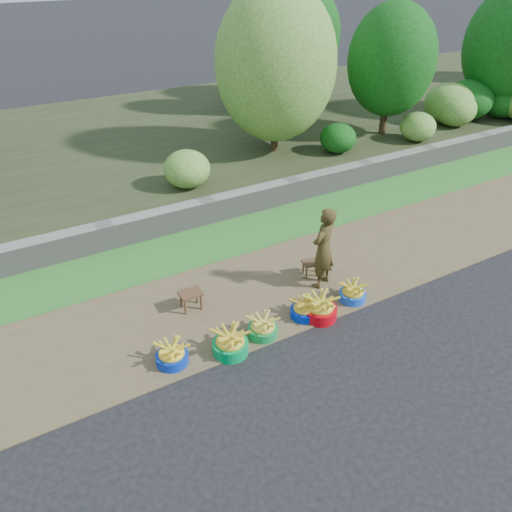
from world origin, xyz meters
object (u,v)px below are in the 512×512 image
basin_b (230,343)px  basin_a (172,355)px  basin_c (263,328)px  stool_right (312,264)px  basin_d (304,309)px  vendor_woman (323,248)px  basin_f (353,293)px  stool_left (191,296)px  basin_e (320,308)px

basin_b → basin_a: bearing=165.7°
basin_c → stool_right: 1.91m
basin_a → stool_right: bearing=15.7°
basin_d → stool_right: 1.23m
basin_c → vendor_woman: size_ratio=0.32×
basin_f → stool_left: bearing=155.4°
basin_d → basin_f: 0.98m
basin_a → stool_right: size_ratio=1.26×
basin_a → basin_f: bearing=-1.9°
basin_b → basin_f: size_ratio=1.18×
basin_a → basin_c: 1.46m
basin_b → vendor_woman: size_ratio=0.36×
basin_f → stool_right: bearing=100.5°
basin_b → basin_c: basin_b is taller
basin_b → vendor_woman: vendor_woman is taller
basin_b → basin_d: (1.44, 0.15, -0.03)m
basin_e → stool_right: bearing=61.6°
basin_b → stool_right: (2.23, 1.08, 0.07)m
basin_e → basin_f: basin_e is taller
basin_c → vendor_woman: 1.84m
stool_right → basin_a: bearing=-164.3°
basin_c → basin_d: 0.83m
basin_b → basin_f: 2.42m
basin_b → basin_f: (2.42, 0.11, -0.03)m
basin_a → vendor_woman: vendor_woman is taller
basin_c → stool_right: basin_c is taller
basin_c → stool_left: bearing=120.9°
basin_f → vendor_woman: vendor_woman is taller
stool_right → basin_f: bearing=-79.5°
basin_f → stool_left: 2.76m
basin_d → basin_c: bearing=-175.6°
basin_b → basin_e: size_ratio=0.98×
basin_c → basin_f: 1.80m
basin_a → basin_b: bearing=-14.3°
basin_e → stool_left: basin_e is taller
basin_c → vendor_woman: (1.60, 0.67, 0.61)m
basin_a → stool_left: size_ratio=1.26×
basin_a → basin_b: 0.87m
basin_b → basin_f: bearing=2.6°
vendor_woman → basin_d: bearing=13.0°
basin_c → basin_e: size_ratio=0.85×
stool_left → stool_right: (2.32, -0.17, -0.03)m
basin_d → basin_f: (0.98, -0.04, 0.00)m
basin_e → basin_b: bearing=-179.6°
basin_a → basin_d: basin_a is taller
basin_f → stool_right: 1.00m
basin_c → stool_right: bearing=31.7°
stool_left → basin_c: bearing=-59.1°
basin_a → basin_c: bearing=-5.2°
basin_f → basin_a: bearing=178.1°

